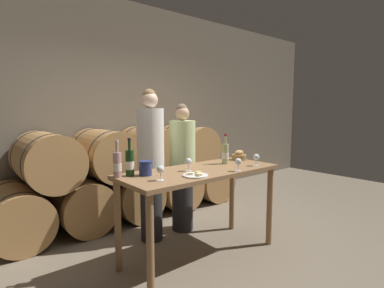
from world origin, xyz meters
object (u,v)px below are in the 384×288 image
Objects in this scene: wine_glass_far_left at (160,170)px; wine_glass_center at (238,162)px; wine_bottle_red at (130,163)px; wine_glass_right at (256,157)px; wine_bottle_rose at (117,165)px; wine_bottle_white at (225,154)px; cheese_plate at (195,175)px; wine_glass_left at (189,162)px; person_left at (151,164)px; blue_crock at (145,168)px; tasting_table at (201,182)px; bread_basket at (239,156)px; person_right at (182,167)px.

wine_glass_center is at bearing -11.63° from wine_glass_far_left.
wine_bottle_red reaches higher than wine_glass_right.
wine_bottle_rose is at bearing 162.08° from wine_glass_right.
cheese_plate is at bearing -158.18° from wine_bottle_white.
wine_bottle_white is at bearing 4.69° from wine_glass_left.
person_left is 7.53× the size of cheese_plate.
wine_glass_center is (0.93, -0.49, -0.03)m from wine_bottle_red.
wine_bottle_red is 1.13m from wine_bottle_white.
wine_bottle_rose is 0.42m from wine_glass_far_left.
blue_crock is 1.04× the size of wine_glass_far_left.
wine_glass_far_left is 0.83m from wine_glass_center.
cheese_plate is at bearing -36.56° from wine_bottle_rose.
tasting_table is at bearing -15.83° from wine_bottle_red.
wine_bottle_red is at bearing -137.21° from person_left.
bread_basket is 0.75× the size of cheese_plate.
wine_bottle_red is 2.59× the size of blue_crock.
cheese_plate is (-0.24, -0.20, 0.14)m from tasting_table.
person_left reaches higher than tasting_table.
tasting_table is 12.96× the size of wine_glass_far_left.
blue_crock is at bearing 166.60° from wine_glass_left.
person_left is at bearing 42.79° from wine_bottle_red.
cheese_plate is at bearing -121.13° from person_right.
wine_bottle_white is at bearing -166.74° from bread_basket.
wine_bottle_white is 0.72m from cheese_plate.
wine_bottle_rose is at bearing 122.76° from wine_glass_far_left.
wine_glass_right is (0.77, -0.91, 0.11)m from person_left.
blue_crock reaches higher than bread_basket.
wine_glass_left is (0.03, -0.66, 0.11)m from person_left.
wine_bottle_rose is 2.48× the size of blue_crock.
wine_bottle_red reaches higher than bread_basket.
wine_glass_left is at bearing 170.46° from tasting_table.
cheese_plate is at bearing -140.41° from tasting_table.
wine_bottle_rose is 1.16m from wine_glass_center.
wine_glass_center is at bearing -28.00° from wine_bottle_red.
person_right is at bearing 130.33° from bread_basket.
wine_bottle_red is 2.01× the size of bread_basket.
wine_glass_center is at bearing -139.21° from bread_basket.
person_right reaches higher than wine_bottle_red.
wine_glass_left is at bearing -123.34° from person_right.
person_right is 1.12m from wine_bottle_red.
person_left is 0.88m from cheese_plate.
wine_glass_right is at bearing -60.18° from wine_bottle_white.
wine_glass_center and wine_glass_right have the same top height.
wine_bottle_rose is at bearing 163.21° from wine_glass_left.
blue_crock reaches higher than tasting_table.
wine_bottle_red reaches higher than wine_glass_center.
wine_glass_center is at bearing -40.58° from wine_glass_left.
tasting_table is 0.87m from wine_bottle_rose.
wine_glass_center is at bearing -51.74° from tasting_table.
tasting_table is 0.62m from blue_crock.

